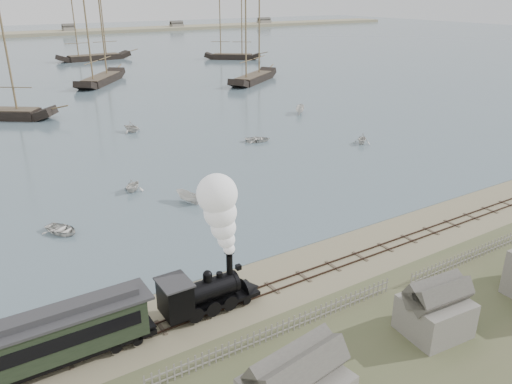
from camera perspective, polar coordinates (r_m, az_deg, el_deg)
ground at (r=41.97m, az=4.91°, el=-8.03°), size 600.00×600.00×0.00m
harbor_water at (r=201.01m, az=-26.58°, el=13.86°), size 600.00×336.00×0.06m
rail_track at (r=40.61m, az=6.63°, el=-9.15°), size 120.00×1.80×0.16m
picket_fence_west at (r=34.07m, az=3.16°, el=-16.00°), size 19.00×0.10×1.20m
picket_fence_east at (r=45.85m, az=23.49°, el=-7.18°), size 15.00×0.10×1.20m
shed_mid at (r=36.21m, az=19.47°, el=-14.84°), size 4.00×3.50×3.60m
locomotive at (r=34.35m, az=-4.19°, el=-6.88°), size 7.65×2.86×9.54m
passenger_coach at (r=32.71m, az=-23.91°, el=-15.37°), size 13.82×2.67×3.36m
beached_dinghy at (r=36.45m, az=-20.86°, el=-14.05°), size 2.86×3.83×0.76m
rowboat_0 at (r=49.66m, az=-21.32°, el=-4.01°), size 4.39×3.98×0.74m
rowboat_1 at (r=57.38m, az=-13.93°, el=0.78°), size 3.64×3.67×1.46m
rowboat_2 at (r=53.25m, az=-7.78°, el=-0.58°), size 3.38×2.31×1.22m
rowboat_3 at (r=74.53m, az=0.18°, el=6.07°), size 4.08×4.57×0.78m
rowboat_4 at (r=75.03m, az=12.05°, el=5.98°), size 3.72×3.79×1.51m
rowboat_5 at (r=92.41m, az=5.04°, el=9.36°), size 3.67×3.58×1.44m
rowboat_7 at (r=82.01m, az=-14.05°, el=7.25°), size 4.19×3.96×1.74m
schooner_3 at (r=128.03m, az=-17.74°, el=16.19°), size 17.65×20.60×20.00m
schooner_4 at (r=124.19m, az=-0.30°, el=17.02°), size 20.18×16.24×20.00m
schooner_5 at (r=167.55m, az=-2.76°, el=18.31°), size 16.90×14.31×20.00m
schooner_8 at (r=173.33m, az=-18.36°, el=17.41°), size 23.37×6.18×20.00m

